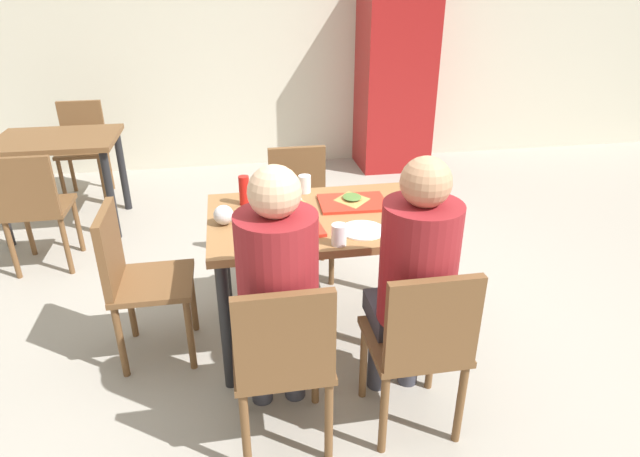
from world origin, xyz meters
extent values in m
cube|color=#9E998E|center=(0.00, 0.00, -0.01)|extent=(10.00, 10.00, 0.02)
cube|color=beige|center=(0.00, 3.20, 1.40)|extent=(10.00, 0.10, 2.80)
cube|color=olive|center=(0.00, 0.00, 0.73)|extent=(1.15, 0.79, 0.04)
cylinder|color=black|center=(-0.51, -0.34, 0.35)|extent=(0.06, 0.06, 0.71)
cylinder|color=black|center=(0.51, -0.34, 0.35)|extent=(0.06, 0.06, 0.71)
cylinder|color=black|center=(-0.51, 0.34, 0.35)|extent=(0.06, 0.06, 0.71)
cylinder|color=black|center=(0.51, 0.34, 0.35)|extent=(0.06, 0.06, 0.71)
cube|color=brown|center=(-0.29, -0.70, 0.44)|extent=(0.40, 0.40, 0.03)
cube|color=brown|center=(-0.29, -0.88, 0.65)|extent=(0.38, 0.04, 0.40)
cylinder|color=brown|center=(-0.46, -0.53, 0.21)|extent=(0.04, 0.04, 0.42)
cylinder|color=brown|center=(-0.12, -0.53, 0.21)|extent=(0.04, 0.04, 0.42)
cylinder|color=brown|center=(-0.46, -0.87, 0.21)|extent=(0.04, 0.04, 0.42)
cylinder|color=brown|center=(-0.12, -0.87, 0.21)|extent=(0.04, 0.04, 0.42)
cube|color=brown|center=(0.29, -0.70, 0.44)|extent=(0.40, 0.40, 0.03)
cube|color=brown|center=(0.29, -0.88, 0.65)|extent=(0.38, 0.04, 0.40)
cylinder|color=brown|center=(0.12, -0.53, 0.21)|extent=(0.04, 0.04, 0.42)
cylinder|color=brown|center=(0.46, -0.53, 0.21)|extent=(0.04, 0.04, 0.42)
cylinder|color=brown|center=(0.12, -0.87, 0.21)|extent=(0.04, 0.04, 0.42)
cylinder|color=brown|center=(0.46, -0.87, 0.21)|extent=(0.04, 0.04, 0.42)
cube|color=brown|center=(0.00, 0.70, 0.44)|extent=(0.40, 0.40, 0.03)
cube|color=brown|center=(0.00, 0.88, 0.65)|extent=(0.38, 0.04, 0.40)
cylinder|color=brown|center=(0.17, 0.53, 0.21)|extent=(0.04, 0.04, 0.42)
cylinder|color=brown|center=(-0.17, 0.53, 0.21)|extent=(0.04, 0.04, 0.42)
cylinder|color=brown|center=(0.17, 0.87, 0.21)|extent=(0.04, 0.04, 0.42)
cylinder|color=brown|center=(-0.17, 0.87, 0.21)|extent=(0.04, 0.04, 0.42)
cube|color=brown|center=(-0.87, 0.00, 0.44)|extent=(0.40, 0.40, 0.03)
cube|color=brown|center=(-1.05, 0.00, 0.65)|extent=(0.04, 0.38, 0.40)
cylinder|color=brown|center=(-0.70, 0.17, 0.21)|extent=(0.04, 0.04, 0.42)
cylinder|color=brown|center=(-0.70, -0.17, 0.21)|extent=(0.04, 0.04, 0.42)
cylinder|color=brown|center=(-1.04, 0.17, 0.21)|extent=(0.04, 0.04, 0.42)
cylinder|color=brown|center=(-1.04, -0.17, 0.21)|extent=(0.04, 0.04, 0.42)
cylinder|color=#383842|center=(-0.37, -0.47, 0.23)|extent=(0.10, 0.10, 0.45)
cylinder|color=#383842|center=(-0.21, -0.47, 0.23)|extent=(0.10, 0.10, 0.45)
cube|color=#383842|center=(-0.29, -0.57, 0.50)|extent=(0.32, 0.28, 0.10)
cylinder|color=maroon|center=(-0.29, -0.68, 0.81)|extent=(0.32, 0.32, 0.52)
sphere|color=#DBAD89|center=(-0.29, -0.68, 1.16)|extent=(0.20, 0.20, 0.20)
cylinder|color=#383842|center=(0.21, -0.47, 0.23)|extent=(0.10, 0.10, 0.45)
cylinder|color=#383842|center=(0.37, -0.47, 0.23)|extent=(0.10, 0.10, 0.45)
cube|color=#383842|center=(0.29, -0.57, 0.50)|extent=(0.32, 0.28, 0.10)
cylinder|color=maroon|center=(0.29, -0.68, 0.81)|extent=(0.32, 0.32, 0.52)
sphere|color=tan|center=(0.29, -0.68, 1.16)|extent=(0.20, 0.20, 0.20)
cube|color=red|center=(-0.20, -0.14, 0.75)|extent=(0.38, 0.29, 0.02)
cube|color=red|center=(0.20, 0.12, 0.75)|extent=(0.37, 0.28, 0.02)
cylinder|color=white|center=(-0.17, 0.22, 0.75)|extent=(0.22, 0.22, 0.01)
cylinder|color=white|center=(0.17, -0.22, 0.75)|extent=(0.22, 0.22, 0.01)
pyramid|color=#C68C47|center=(-0.17, -0.14, 0.77)|extent=(0.20, 0.21, 0.01)
ellipsoid|color=#D8C67F|center=(-0.17, -0.14, 0.78)|extent=(0.14, 0.15, 0.01)
pyramid|color=#C68C47|center=(0.20, 0.14, 0.77)|extent=(0.16, 0.19, 0.01)
ellipsoid|color=#4C7233|center=(0.20, 0.14, 0.78)|extent=(0.11, 0.13, 0.01)
pyramid|color=#C68C47|center=(-0.14, 0.20, 0.76)|extent=(0.18, 0.20, 0.01)
ellipsoid|color=#4C7233|center=(-0.14, 0.20, 0.77)|extent=(0.13, 0.14, 0.01)
cylinder|color=white|center=(-0.03, 0.34, 0.80)|extent=(0.07, 0.07, 0.10)
cylinder|color=white|center=(0.03, -0.34, 0.80)|extent=(0.07, 0.07, 0.10)
cylinder|color=#B7BCC6|center=(0.49, 0.02, 0.81)|extent=(0.07, 0.07, 0.12)
cylinder|color=red|center=(-0.37, 0.22, 0.83)|extent=(0.06, 0.06, 0.16)
sphere|color=silver|center=(-0.49, -0.02, 0.80)|extent=(0.10, 0.10, 0.10)
cube|color=maroon|center=(1.28, 2.85, 0.95)|extent=(0.70, 0.60, 1.90)
cube|color=brown|center=(-1.74, 1.80, 0.73)|extent=(0.90, 0.70, 0.04)
cylinder|color=black|center=(-2.13, 1.51, 0.35)|extent=(0.06, 0.06, 0.71)
cylinder|color=black|center=(-1.35, 1.51, 0.35)|extent=(0.06, 0.06, 0.71)
cylinder|color=black|center=(-2.13, 2.09, 0.35)|extent=(0.06, 0.06, 0.71)
cylinder|color=black|center=(-1.35, 2.09, 0.35)|extent=(0.06, 0.06, 0.71)
cube|color=brown|center=(-1.74, 1.15, 0.44)|extent=(0.40, 0.40, 0.03)
cube|color=brown|center=(-1.74, 0.97, 0.65)|extent=(0.38, 0.04, 0.40)
cylinder|color=brown|center=(-1.91, 1.32, 0.21)|extent=(0.04, 0.04, 0.42)
cylinder|color=brown|center=(-1.57, 1.32, 0.21)|extent=(0.04, 0.04, 0.42)
cylinder|color=brown|center=(-1.91, 0.98, 0.21)|extent=(0.04, 0.04, 0.42)
cylinder|color=brown|center=(-1.57, 0.98, 0.21)|extent=(0.04, 0.04, 0.42)
cube|color=brown|center=(-1.74, 2.45, 0.44)|extent=(0.40, 0.40, 0.03)
cube|color=brown|center=(-1.74, 2.63, 0.65)|extent=(0.38, 0.04, 0.40)
cylinder|color=brown|center=(-1.57, 2.28, 0.21)|extent=(0.04, 0.04, 0.42)
cylinder|color=brown|center=(-1.91, 2.28, 0.21)|extent=(0.04, 0.04, 0.42)
cylinder|color=brown|center=(-1.57, 2.62, 0.21)|extent=(0.04, 0.04, 0.42)
cylinder|color=brown|center=(-1.91, 2.62, 0.21)|extent=(0.04, 0.04, 0.42)
camera|label=1|loc=(-0.44, -2.46, 1.86)|focal=29.76mm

